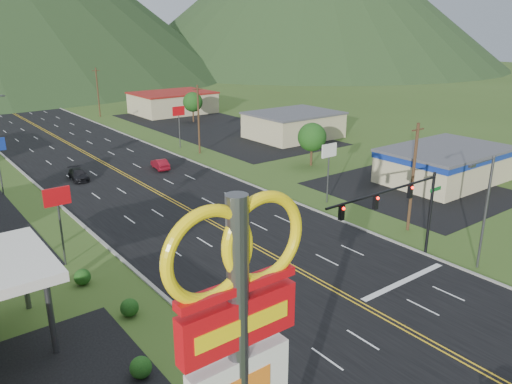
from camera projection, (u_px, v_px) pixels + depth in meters
pylon_sign at (239, 357)px, 13.68m from camera, size 4.32×0.60×14.00m
traffic_signal at (401, 203)px, 37.50m from camera, size 13.10×0.43×7.00m
streetlight_east at (484, 206)px, 37.24m from camera, size 3.28×0.25×9.00m
building_east_near at (445, 163)px, 60.31m from camera, size 15.40×10.40×4.10m
building_east_mid at (293, 125)px, 84.13m from camera, size 14.40×11.40×4.30m
building_east_far at (173, 102)px, 108.20m from camera, size 16.40×12.40×4.50m
pole_sign_west_a at (58, 205)px, 37.87m from camera, size 2.00×0.18×6.40m
pole_sign_east_a at (329, 157)px, 51.91m from camera, size 2.00×0.18×6.40m
pole_sign_east_b at (179, 115)px, 76.05m from camera, size 2.00×0.18×6.40m
tree_east_a at (312, 137)px, 66.51m from camera, size 3.84×3.84×5.82m
tree_east_b at (193, 102)px, 97.48m from camera, size 3.84×3.84×5.82m
utility_pole_a at (413, 177)px, 44.63m from camera, size 1.60×0.28×10.00m
utility_pole_b at (199, 119)px, 72.54m from camera, size 1.60×0.28×10.00m
utility_pole_c at (98, 92)px, 102.72m from camera, size 1.60×0.28×10.00m
utility_pole_d at (43, 77)px, 132.90m from camera, size 1.60×0.28×10.00m
car_dark_mid at (78, 175)px, 61.08m from camera, size 2.15×4.53×1.28m
car_red_far at (160, 164)px, 65.71m from camera, size 2.04×4.26×1.35m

